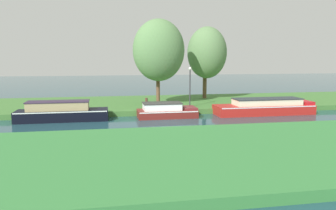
{
  "coord_description": "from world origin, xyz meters",
  "views": [
    {
      "loc": [
        -3.98,
        -22.59,
        4.36
      ],
      "look_at": [
        0.4,
        1.2,
        0.9
      ],
      "focal_mm": 35.75,
      "sensor_mm": 36.0,
      "label": 1
    }
  ],
  "objects_px": {
    "maroon_narrowboat": "(166,111)",
    "black_cruiser": "(61,112)",
    "willow_tree_left": "(159,50)",
    "willow_tree_centre": "(207,53)",
    "mooring_post_near": "(146,104)",
    "lamp_post": "(190,82)",
    "red_barge": "(265,107)"
  },
  "relations": [
    {
      "from": "maroon_narrowboat",
      "to": "black_cruiser",
      "type": "relative_size",
      "value": 0.69
    },
    {
      "from": "black_cruiser",
      "to": "willow_tree_left",
      "type": "relative_size",
      "value": 0.87
    },
    {
      "from": "willow_tree_centre",
      "to": "mooring_post_near",
      "type": "xyz_separation_m",
      "value": [
        -6.45,
        -5.63,
        -3.93
      ]
    },
    {
      "from": "maroon_narrowboat",
      "to": "willow_tree_left",
      "type": "xyz_separation_m",
      "value": [
        0.09,
        4.09,
        4.47
      ]
    },
    {
      "from": "black_cruiser",
      "to": "lamp_post",
      "type": "distance_m",
      "value": 10.0
    },
    {
      "from": "red_barge",
      "to": "willow_tree_left",
      "type": "height_order",
      "value": "willow_tree_left"
    },
    {
      "from": "red_barge",
      "to": "mooring_post_near",
      "type": "relative_size",
      "value": 8.53
    },
    {
      "from": "mooring_post_near",
      "to": "black_cruiser",
      "type": "bearing_deg",
      "value": -168.26
    },
    {
      "from": "willow_tree_centre",
      "to": "mooring_post_near",
      "type": "distance_m",
      "value": 9.42
    },
    {
      "from": "willow_tree_centre",
      "to": "lamp_post",
      "type": "bearing_deg",
      "value": -120.17
    },
    {
      "from": "red_barge",
      "to": "maroon_narrowboat",
      "type": "bearing_deg",
      "value": 180.0
    },
    {
      "from": "red_barge",
      "to": "willow_tree_left",
      "type": "relative_size",
      "value": 1.07
    },
    {
      "from": "red_barge",
      "to": "black_cruiser",
      "type": "bearing_deg",
      "value": -180.0
    },
    {
      "from": "willow_tree_centre",
      "to": "lamp_post",
      "type": "height_order",
      "value": "willow_tree_centre"
    },
    {
      "from": "willow_tree_left",
      "to": "mooring_post_near",
      "type": "height_order",
      "value": "willow_tree_left"
    },
    {
      "from": "lamp_post",
      "to": "mooring_post_near",
      "type": "height_order",
      "value": "lamp_post"
    },
    {
      "from": "willow_tree_centre",
      "to": "mooring_post_near",
      "type": "bearing_deg",
      "value": -138.87
    },
    {
      "from": "lamp_post",
      "to": "willow_tree_left",
      "type": "bearing_deg",
      "value": 135.19
    },
    {
      "from": "mooring_post_near",
      "to": "willow_tree_centre",
      "type": "bearing_deg",
      "value": 41.13
    },
    {
      "from": "willow_tree_left",
      "to": "mooring_post_near",
      "type": "distance_m",
      "value": 5.16
    },
    {
      "from": "maroon_narrowboat",
      "to": "black_cruiser",
      "type": "bearing_deg",
      "value": -180.0
    },
    {
      "from": "maroon_narrowboat",
      "to": "black_cruiser",
      "type": "distance_m",
      "value": 7.39
    },
    {
      "from": "maroon_narrowboat",
      "to": "black_cruiser",
      "type": "height_order",
      "value": "black_cruiser"
    },
    {
      "from": "maroon_narrowboat",
      "to": "willow_tree_left",
      "type": "bearing_deg",
      "value": 88.69
    },
    {
      "from": "black_cruiser",
      "to": "willow_tree_centre",
      "type": "distance_m",
      "value": 14.9
    },
    {
      "from": "willow_tree_left",
      "to": "willow_tree_centre",
      "type": "height_order",
      "value": "willow_tree_left"
    },
    {
      "from": "willow_tree_left",
      "to": "maroon_narrowboat",
      "type": "bearing_deg",
      "value": -91.31
    },
    {
      "from": "black_cruiser",
      "to": "willow_tree_left",
      "type": "bearing_deg",
      "value": 28.65
    },
    {
      "from": "maroon_narrowboat",
      "to": "mooring_post_near",
      "type": "bearing_deg",
      "value": 136.09
    },
    {
      "from": "red_barge",
      "to": "mooring_post_near",
      "type": "xyz_separation_m",
      "value": [
        -9.09,
        1.26,
        0.31
      ]
    },
    {
      "from": "lamp_post",
      "to": "mooring_post_near",
      "type": "distance_m",
      "value": 3.94
    },
    {
      "from": "maroon_narrowboat",
      "to": "red_barge",
      "type": "bearing_deg",
      "value": -0.0
    }
  ]
}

